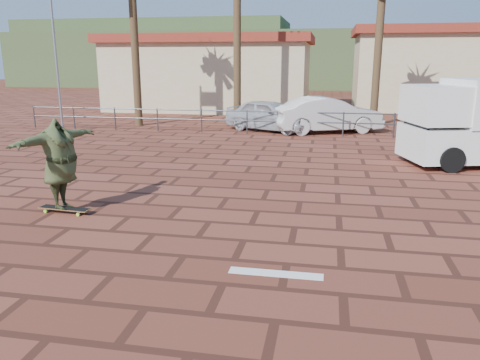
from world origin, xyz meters
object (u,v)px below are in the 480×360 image
(longboard, at_px, (65,209))
(skateboarder, at_px, (60,164))
(car_white, at_px, (327,115))
(car_silver, at_px, (270,115))

(longboard, height_order, skateboarder, skateboarder)
(longboard, height_order, car_white, car_white)
(skateboarder, xyz_separation_m, car_white, (5.25, 12.17, -0.27))
(longboard, relative_size, skateboarder, 0.50)
(longboard, xyz_separation_m, skateboarder, (0.00, -0.00, 0.94))
(longboard, bearing_deg, car_silver, 82.30)
(car_white, bearing_deg, skateboarder, 134.51)
(longboard, bearing_deg, car_white, 71.66)
(longboard, distance_m, skateboarder, 0.94)
(skateboarder, distance_m, car_silver, 12.48)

